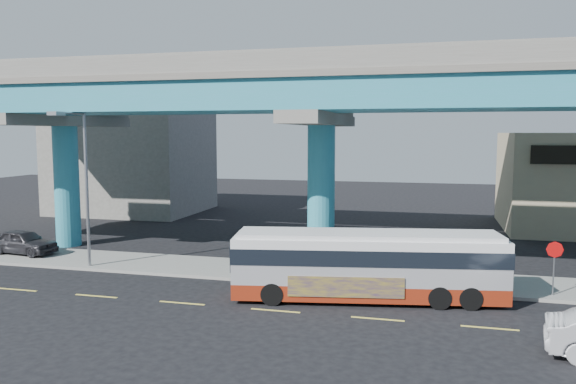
% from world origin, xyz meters
% --- Properties ---
extents(ground, '(120.00, 120.00, 0.00)m').
position_xyz_m(ground, '(0.00, 0.00, 0.00)').
color(ground, black).
rests_on(ground, ground).
extents(sidewalk, '(70.00, 4.00, 0.15)m').
position_xyz_m(sidewalk, '(0.00, 5.50, 0.07)').
color(sidewalk, gray).
rests_on(sidewalk, ground).
extents(lane_markings, '(58.00, 0.12, 0.01)m').
position_xyz_m(lane_markings, '(-0.00, -0.30, 0.01)').
color(lane_markings, '#D8C64C').
rests_on(lane_markings, ground).
extents(viaduct, '(52.00, 12.40, 11.70)m').
position_xyz_m(viaduct, '(-0.00, 9.11, 9.14)').
color(viaduct, teal).
rests_on(viaduct, ground).
extents(building_concrete, '(12.00, 10.00, 9.00)m').
position_xyz_m(building_concrete, '(-20.00, 24.00, 4.50)').
color(building_concrete, gray).
rests_on(building_concrete, ground).
extents(transit_bus, '(11.46, 4.32, 2.88)m').
position_xyz_m(transit_bus, '(3.35, 2.07, 1.58)').
color(transit_bus, maroon).
rests_on(transit_bus, ground).
extents(parked_car, '(2.58, 4.44, 1.38)m').
position_xyz_m(parked_car, '(-16.53, 5.63, 0.84)').
color(parked_car, '#2A292E').
rests_on(parked_car, sidewalk).
extents(street_lamp, '(0.50, 2.59, 8.00)m').
position_xyz_m(street_lamp, '(-11.20, 3.43, 5.33)').
color(street_lamp, gray).
rests_on(street_lamp, sidewalk).
extents(stop_sign, '(0.69, 0.08, 2.31)m').
position_xyz_m(stop_sign, '(10.93, 4.18, 1.79)').
color(stop_sign, gray).
rests_on(stop_sign, sidewalk).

